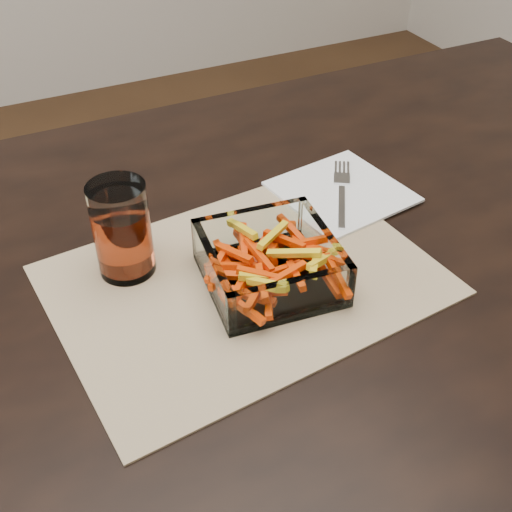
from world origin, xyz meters
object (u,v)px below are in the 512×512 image
(fork, at_px, (342,190))
(dining_table, at_px, (267,298))
(glass_bowl, at_px, (270,265))
(tumbler, at_px, (122,233))

(fork, bearing_deg, dining_table, -125.07)
(dining_table, relative_size, fork, 10.25)
(fork, bearing_deg, glass_bowl, -113.20)
(tumbler, relative_size, fork, 0.78)
(dining_table, height_order, fork, fork)
(dining_table, height_order, tumbler, tumbler)
(dining_table, distance_m, tumbler, 0.23)
(glass_bowl, relative_size, fork, 1.07)
(dining_table, bearing_deg, fork, 22.98)
(glass_bowl, height_order, tumbler, tumbler)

